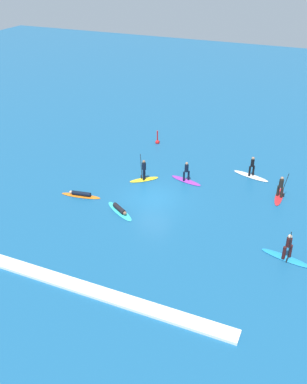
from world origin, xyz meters
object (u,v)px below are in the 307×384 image
Objects in this scene: surfer_on_teal_board at (120,210)px; surfer_on_white_board at (251,172)px; surfer_on_red_board at (280,191)px; marker_buoy at (157,141)px; surfer_on_orange_board at (81,195)px; surfer_on_yellow_board at (144,174)px; surfer_on_purple_board at (186,176)px; surfer_on_blue_board at (287,252)px.

surfer_on_teal_board is 11.78m from surfer_on_white_board.
surfer_on_red_board is 13.69m from marker_buoy.
surfer_on_orange_board is (-13.92, -5.86, -0.37)m from surfer_on_red_board.
surfer_on_yellow_board reaches higher than marker_buoy.
surfer_on_white_board is at bearing -18.21° from marker_buoy.
marker_buoy is at bearing -117.88° from surfer_on_yellow_board.
surfer_on_red_board reaches higher than surfer_on_purple_board.
surfer_on_blue_board is 2.30× the size of marker_buoy.
surfer_on_yellow_board reaches higher than surfer_on_teal_board.
surfer_on_teal_board is 1.03× the size of surfer_on_purple_board.
surfer_on_white_board is (7.49, 9.09, 0.23)m from surfer_on_teal_board.
surfer_on_red_board reaches higher than surfer_on_teal_board.
surfer_on_blue_board is at bearing -23.04° from surfer_on_purple_board.
surfer_on_yellow_board is at bearing 96.58° from surfer_on_red_board.
surfer_on_blue_board is at bearing 165.46° from surfer_on_orange_board.
surfer_on_blue_board reaches higher than surfer_on_orange_board.
surfer_on_purple_board reaches higher than marker_buoy.
surfer_on_purple_board is 7.93m from marker_buoy.
surfer_on_purple_board is at bearing -149.44° from surfer_on_orange_board.
marker_buoy is (-5.10, 6.08, -0.21)m from surfer_on_purple_board.
surfer_on_white_board is 2.28× the size of marker_buoy.
surfer_on_purple_board is at bearing 154.56° from surfer_on_blue_board.
surfer_on_blue_board is at bearing 28.89° from surfer_on_teal_board.
surfer_on_yellow_board is at bearing 167.04° from surfer_on_blue_board.
surfer_on_white_board is 13.97m from surfer_on_orange_board.
surfer_on_orange_board is (-3.36, -4.27, -0.40)m from surfer_on_yellow_board.
surfer_on_teal_board is 3.81m from surfer_on_orange_board.
marker_buoy is (-1.89, 7.26, -0.33)m from surfer_on_yellow_board.
surfer_on_yellow_board is at bearing 126.53° from surfer_on_teal_board.
surfer_on_blue_board reaches higher than surfer_on_red_board.
surfer_on_red_board is at bearing -26.34° from surfer_on_white_board.
surfer_on_red_board is 0.88× the size of surfer_on_orange_board.
surfer_on_orange_board is 11.63m from marker_buoy.
surfer_on_red_board is at bearing 114.49° from surfer_on_blue_board.
surfer_on_yellow_board reaches higher than surfer_on_purple_board.
surfer_on_purple_board reaches higher than surfer_on_orange_board.
surfer_on_teal_board is 1.05× the size of surfer_on_red_board.
surfer_on_yellow_board is 0.77× the size of surfer_on_purple_board.
surfer_on_teal_board is at bearing -99.77° from surfer_on_purple_board.
surfer_on_blue_board is 19.13m from marker_buoy.
surfer_on_white_board is 1.00× the size of surfer_on_orange_board.
surfer_on_yellow_board is 0.69× the size of surfer_on_blue_board.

